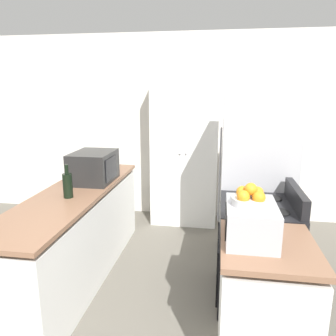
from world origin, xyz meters
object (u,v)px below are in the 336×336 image
(stove, at_px, (256,252))
(toaster_oven, at_px, (251,222))
(microwave, at_px, (94,167))
(fruit_bowl, at_px, (250,198))
(refrigerator, at_px, (256,181))
(pantry_cabinet, at_px, (185,150))
(wine_bottle, at_px, (68,185))

(stove, distance_m, toaster_oven, 0.89)
(microwave, relative_size, toaster_oven, 1.14)
(fruit_bowl, bearing_deg, refrigerator, 82.54)
(pantry_cabinet, relative_size, toaster_oven, 4.57)
(pantry_cabinet, bearing_deg, fruit_bowl, -74.41)
(wine_bottle, relative_size, fruit_bowl, 1.31)
(stove, distance_m, wine_bottle, 1.77)
(microwave, distance_m, wine_bottle, 0.54)
(pantry_cabinet, relative_size, wine_bottle, 6.77)
(fruit_bowl, bearing_deg, wine_bottle, 157.90)
(pantry_cabinet, relative_size, fruit_bowl, 8.89)
(microwave, bearing_deg, refrigerator, 9.95)
(stove, bearing_deg, microwave, 164.27)
(refrigerator, relative_size, toaster_oven, 3.98)
(refrigerator, relative_size, fruit_bowl, 7.75)
(refrigerator, relative_size, wine_bottle, 5.90)
(pantry_cabinet, distance_m, microwave, 1.48)
(toaster_oven, xyz_separation_m, fruit_bowl, (-0.01, -0.02, 0.17))
(microwave, bearing_deg, stove, -15.73)
(stove, bearing_deg, toaster_oven, -101.25)
(microwave, bearing_deg, fruit_bowl, -37.84)
(microwave, height_order, toaster_oven, microwave)
(pantry_cabinet, xyz_separation_m, toaster_oven, (0.68, -2.37, -0.01))
(stove, relative_size, toaster_oven, 2.35)
(pantry_cabinet, xyz_separation_m, microwave, (-0.83, -1.23, 0.02))
(microwave, xyz_separation_m, toaster_oven, (1.51, -1.14, -0.04))
(pantry_cabinet, xyz_separation_m, stove, (0.81, -1.69, -0.57))
(wine_bottle, bearing_deg, stove, 2.63)
(refrigerator, bearing_deg, wine_bottle, -154.07)
(pantry_cabinet, relative_size, microwave, 4.00)
(refrigerator, distance_m, toaster_oven, 1.46)
(refrigerator, distance_m, wine_bottle, 1.91)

